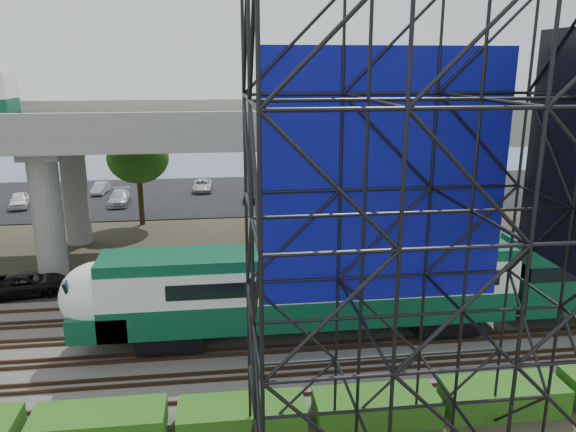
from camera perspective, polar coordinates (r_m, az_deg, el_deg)
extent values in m
plane|color=#474233|center=(25.55, -7.46, -15.22)|extent=(140.00, 140.00, 0.00)
cube|color=slate|center=(27.25, -7.46, -12.92)|extent=(90.00, 12.00, 0.20)
cube|color=black|center=(35.01, -7.44, -6.48)|extent=(90.00, 5.00, 0.08)
cube|color=black|center=(57.52, -7.41, 2.14)|extent=(90.00, 18.00, 0.08)
cube|color=#485A77|center=(79.12, -7.40, 5.68)|extent=(140.00, 40.00, 0.03)
cube|color=#472D1E|center=(23.09, -7.50, -18.03)|extent=(90.00, 0.08, 0.16)
cube|color=#472D1E|center=(24.31, -7.49, -16.18)|extent=(90.00, 0.08, 0.16)
cube|color=#472D1E|center=(24.79, -7.49, -15.50)|extent=(90.00, 0.08, 0.16)
cube|color=#472D1E|center=(26.04, -7.48, -13.89)|extent=(90.00, 0.08, 0.16)
cube|color=#472D1E|center=(26.53, -7.48, -13.31)|extent=(90.00, 0.08, 0.16)
cube|color=#472D1E|center=(27.81, -7.47, -11.90)|extent=(90.00, 0.08, 0.16)
cube|color=#472D1E|center=(28.31, -7.47, -11.39)|extent=(90.00, 0.08, 0.16)
cube|color=#472D1E|center=(29.60, -7.47, -10.15)|extent=(90.00, 0.08, 0.16)
cube|color=#472D1E|center=(30.11, -7.46, -9.69)|extent=(90.00, 0.08, 0.16)
cube|color=#472D1E|center=(31.42, -7.46, -8.60)|extent=(90.00, 0.08, 0.16)
cube|color=black|center=(27.03, -11.77, -11.68)|extent=(3.00, 2.20, 0.90)
cube|color=black|center=(28.92, 15.27, -10.06)|extent=(3.00, 2.20, 0.90)
cube|color=#09452C|center=(26.74, 2.28, -8.93)|extent=(19.00, 3.00, 1.40)
cube|color=silver|center=(26.18, 2.31, -6.04)|extent=(19.00, 3.00, 1.50)
cube|color=#09452C|center=(25.83, 2.34, -3.97)|extent=(19.00, 2.60, 0.50)
cube|color=black|center=(26.33, 4.47, -5.82)|extent=(15.00, 3.06, 0.70)
ellipsoid|color=silver|center=(26.63, -18.51, -7.75)|extent=(3.60, 3.00, 3.20)
cube|color=#09452C|center=(27.04, -18.32, -9.80)|extent=(2.60, 3.00, 1.10)
cube|color=black|center=(26.69, -20.93, -6.76)|extent=(0.48, 2.00, 1.09)
cube|color=#9E9B93|center=(38.31, -7.87, 8.62)|extent=(80.00, 12.00, 1.20)
cube|color=#9E9B93|center=(32.47, -8.03, 9.50)|extent=(80.00, 0.50, 1.10)
cube|color=#9E9B93|center=(43.93, -7.86, 10.94)|extent=(80.00, 0.50, 1.10)
cylinder|color=#9E9B93|center=(37.19, -23.24, 0.11)|extent=(1.80, 1.80, 8.00)
cylinder|color=#9E9B93|center=(43.78, -20.81, 2.47)|extent=(1.80, 1.80, 8.00)
cube|color=#9E9B93|center=(39.82, -22.45, 6.56)|extent=(2.40, 9.00, 0.60)
cylinder|color=#9E9B93|center=(36.94, 8.05, 1.11)|extent=(1.80, 1.80, 8.00)
cylinder|color=#9E9B93|center=(43.56, 5.68, 3.33)|extent=(1.80, 1.80, 8.00)
cube|color=#9E9B93|center=(39.58, 6.94, 7.54)|extent=(2.40, 9.00, 0.60)
cylinder|color=#9E9B93|center=(50.64, 26.01, 3.53)|extent=(1.80, 1.80, 8.00)
cube|color=#0D1298|center=(18.27, 9.93, 3.67)|extent=(8.10, 0.08, 8.25)
cube|color=#245212|center=(22.06, -18.62, -19.59)|extent=(4.60, 1.80, 1.15)
cube|color=#245212|center=(21.65, -4.72, -19.69)|extent=(4.60, 1.80, 1.03)
cube|color=#245212|center=(22.34, 8.93, -18.64)|extent=(4.60, 1.80, 1.01)
cube|color=#245212|center=(24.04, 20.99, -16.75)|extent=(4.60, 1.80, 1.12)
cylinder|color=#382314|center=(38.57, 13.71, -1.04)|extent=(0.44, 0.44, 4.80)
ellipsoid|color=#245212|center=(37.83, 14.01, 3.62)|extent=(4.94, 4.94, 4.18)
cylinder|color=#382314|center=(47.68, -14.74, 1.97)|extent=(0.44, 0.44, 4.80)
ellipsoid|color=#245212|center=(47.09, -15.00, 5.76)|extent=(4.94, 4.94, 4.18)
imported|color=black|center=(35.61, -24.96, -6.29)|extent=(4.87, 2.85, 1.27)
imported|color=white|center=(57.48, -25.65, 1.45)|extent=(2.37, 4.10, 1.31)
imported|color=#B6B7BF|center=(60.57, -18.51, 2.70)|extent=(1.50, 3.45, 1.10)
imported|color=#B9BDC1|center=(55.25, -16.75, 1.80)|extent=(1.99, 4.50, 1.28)
imported|color=silver|center=(59.37, -8.69, 3.10)|extent=(2.02, 4.19, 1.15)
imported|color=black|center=(54.54, -3.52, 2.26)|extent=(2.43, 4.08, 1.30)
imported|color=#ABAFB3|center=(59.87, 0.67, 3.40)|extent=(1.90, 3.81, 1.20)
imported|color=silver|center=(55.39, 3.68, 2.46)|extent=(2.01, 4.55, 1.30)
imported|color=#9FA2A7|center=(61.22, 7.29, 3.53)|extent=(2.15, 4.33, 1.18)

